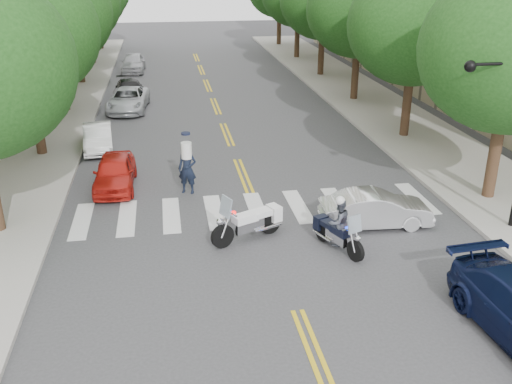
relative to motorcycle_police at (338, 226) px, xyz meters
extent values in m
plane|color=#38383A|center=(-1.99, -3.11, -0.81)|extent=(140.00, 140.00, 0.00)
cube|color=#9E9991|center=(-11.49, 18.89, -0.74)|extent=(5.00, 60.00, 0.15)
cube|color=#9E9991|center=(7.51, 18.89, -0.74)|extent=(5.00, 60.00, 0.15)
cylinder|color=#382316|center=(-10.79, 10.89, 0.85)|extent=(0.44, 0.44, 3.32)
ellipsoid|color=#184313|center=(-10.79, 10.89, 4.75)|extent=(6.40, 6.40, 5.76)
cylinder|color=#382316|center=(-10.79, 18.89, 0.85)|extent=(0.44, 0.44, 3.32)
ellipsoid|color=#184313|center=(-10.79, 18.89, 4.75)|extent=(6.40, 6.40, 5.76)
cylinder|color=#382316|center=(-10.79, 26.89, 0.85)|extent=(0.44, 0.44, 3.32)
ellipsoid|color=#184313|center=(-10.79, 26.89, 4.75)|extent=(6.40, 6.40, 5.76)
cylinder|color=#382316|center=(-10.79, 34.89, 0.85)|extent=(0.44, 0.44, 3.32)
cylinder|color=#382316|center=(-10.79, 42.89, 0.85)|extent=(0.44, 0.44, 3.32)
cylinder|color=#382316|center=(6.81, 2.89, 0.85)|extent=(0.44, 0.44, 3.32)
ellipsoid|color=#184313|center=(6.81, 2.89, 4.75)|extent=(6.40, 6.40, 5.76)
cylinder|color=#382316|center=(6.81, 10.89, 0.85)|extent=(0.44, 0.44, 3.32)
ellipsoid|color=#184313|center=(6.81, 10.89, 4.75)|extent=(6.40, 6.40, 5.76)
cylinder|color=#382316|center=(6.81, 18.89, 0.85)|extent=(0.44, 0.44, 3.32)
ellipsoid|color=#184313|center=(6.81, 18.89, 4.75)|extent=(6.40, 6.40, 5.76)
cylinder|color=#382316|center=(6.81, 26.89, 0.85)|extent=(0.44, 0.44, 3.32)
cylinder|color=#382316|center=(6.81, 34.89, 0.85)|extent=(0.44, 0.44, 3.32)
cylinder|color=#382316|center=(6.81, 42.89, 0.85)|extent=(0.44, 0.44, 3.32)
cylinder|color=black|center=(5.01, 0.39, 4.79)|extent=(2.40, 0.10, 0.10)
sphere|color=black|center=(3.91, 0.39, 4.74)|extent=(0.36, 0.36, 0.36)
cylinder|color=black|center=(0.34, -0.82, -0.48)|extent=(0.38, 0.67, 0.67)
cylinder|color=black|center=(-0.26, 0.63, -0.48)|extent=(0.42, 0.69, 0.67)
cube|color=silver|center=(0.02, -0.05, -0.37)|extent=(0.63, 0.94, 0.32)
cube|color=black|center=(0.06, -0.14, -0.12)|extent=(0.59, 0.77, 0.22)
cube|color=black|center=(-0.15, 0.36, -0.10)|extent=(0.57, 0.65, 0.16)
cube|color=black|center=(-0.32, 0.77, -0.22)|extent=(0.51, 0.44, 0.44)
cube|color=#8C99A5|center=(0.29, -0.71, 0.37)|extent=(0.51, 0.33, 0.54)
cube|color=red|center=(0.34, -0.51, 0.19)|extent=(0.13, 0.13, 0.08)
cube|color=#0C26E5|center=(0.12, -0.60, 0.19)|extent=(0.13, 0.13, 0.08)
imported|color=#474C56|center=(0.02, -0.05, 0.14)|extent=(0.92, 0.83, 1.55)
sphere|color=silver|center=(0.02, -0.05, 0.87)|extent=(0.30, 0.30, 0.30)
cylinder|color=black|center=(-3.54, 0.69, -0.42)|extent=(0.77, 0.47, 0.78)
cylinder|color=black|center=(-1.87, 1.45, -0.42)|extent=(0.79, 0.51, 0.78)
cube|color=silver|center=(-2.65, 1.09, -0.30)|extent=(1.09, 0.77, 0.37)
cube|color=white|center=(-2.76, 1.05, -0.01)|extent=(0.90, 0.71, 0.25)
cube|color=white|center=(-2.18, 1.31, 0.01)|extent=(0.76, 0.68, 0.18)
cube|color=white|center=(-1.72, 1.53, -0.13)|extent=(0.52, 0.60, 0.52)
cube|color=#8C99A5|center=(-3.40, 0.75, 0.56)|extent=(0.40, 0.59, 0.63)
cube|color=red|center=(-3.17, 0.70, 0.36)|extent=(0.15, 0.15, 0.09)
cube|color=#0C26E5|center=(-3.28, 0.95, 0.36)|extent=(0.15, 0.15, 0.09)
imported|color=black|center=(-4.37, 5.39, 0.17)|extent=(0.83, 0.68, 1.96)
imported|color=silver|center=(1.78, 1.39, -0.19)|extent=(3.83, 1.52, 1.24)
imported|color=red|center=(-7.19, 6.39, -0.16)|extent=(1.62, 3.86, 1.31)
imported|color=white|center=(-8.29, 11.39, -0.21)|extent=(1.61, 3.76, 1.21)
imported|color=#AFB2B7|center=(-7.19, 18.67, -0.16)|extent=(2.59, 4.90, 1.31)
imported|color=black|center=(-7.19, 21.39, -0.19)|extent=(2.15, 4.42, 1.24)
imported|color=#ABACB1|center=(-7.30, 30.89, -0.09)|extent=(1.87, 4.31, 1.45)
camera|label=1|loc=(-5.08, -15.31, 7.80)|focal=40.00mm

